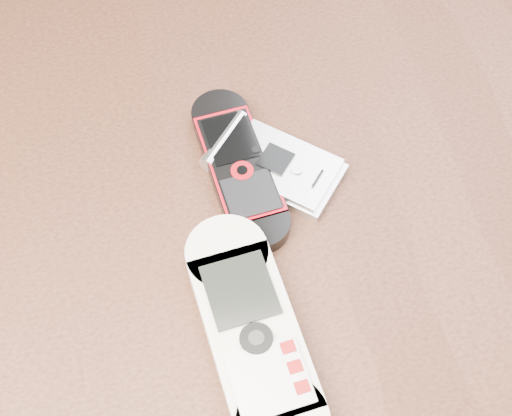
{
  "coord_description": "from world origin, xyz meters",
  "views": [
    {
      "loc": [
        -0.05,
        -0.25,
        1.2
      ],
      "look_at": [
        0.01,
        0.0,
        0.76
      ],
      "focal_mm": 50.0,
      "sensor_mm": 36.0,
      "label": 1
    }
  ],
  "objects": [
    {
      "name": "table",
      "position": [
        0.0,
        0.0,
        0.64
      ],
      "size": [
        1.2,
        0.8,
        0.75
      ],
      "color": "black",
      "rests_on": "ground"
    },
    {
      "name": "motorola_razr",
      "position": [
        0.03,
        0.03,
        0.76
      ],
      "size": [
        0.11,
        0.11,
        0.02
      ],
      "primitive_type": "cube",
      "rotation": [
        0.0,
        0.0,
        0.84
      ],
      "color": "silver",
      "rests_on": "table"
    },
    {
      "name": "nokia_white",
      "position": [
        -0.02,
        -0.09,
        0.76
      ],
      "size": [
        0.07,
        0.18,
        0.02
      ],
      "primitive_type": "cube",
      "rotation": [
        0.0,
        0.0,
        0.09
      ],
      "color": "white",
      "rests_on": "table"
    },
    {
      "name": "nokia_black_red",
      "position": [
        0.0,
        0.04,
        0.76
      ],
      "size": [
        0.06,
        0.15,
        0.01
      ],
      "primitive_type": "cube",
      "rotation": [
        0.0,
        0.0,
        0.09
      ],
      "color": "black",
      "rests_on": "table"
    }
  ]
}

